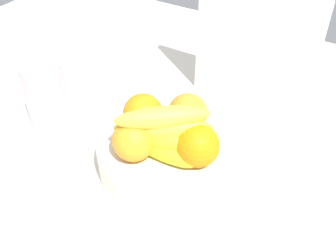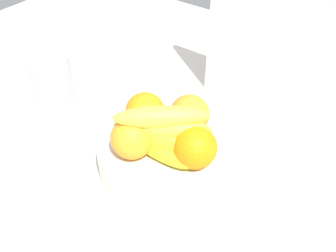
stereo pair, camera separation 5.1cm
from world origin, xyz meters
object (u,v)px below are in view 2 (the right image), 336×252
Objects in this scene: orange_back_left at (195,147)px; banana_bunch at (158,132)px; fruit_bowl at (168,154)px; thermos_tumbler at (55,91)px; orange_front_left at (189,114)px; cutting_board at (266,39)px; orange_front_right at (143,113)px; orange_center at (134,139)px.

banana_bunch reaches higher than orange_back_left.
thermos_tumbler reaches higher than fruit_bowl.
thermos_tumbler is (-35.45, -1.62, -1.72)cm from orange_back_left.
banana_bunch is at bearing -94.41° from orange_front_left.
fruit_bowl is 9.02cm from orange_front_left.
orange_back_left is 31.68cm from cutting_board.
orange_center is (3.35, -6.89, 0.00)cm from orange_front_right.
orange_front_left is 30.70cm from thermos_tumbler.
orange_center is 1.00× the size of orange_back_left.
fruit_bowl is at bearing 165.83° from orange_back_left.
orange_front_right is 1.00× the size of orange_back_left.
banana_bunch is at bearing -0.25° from thermos_tumbler.
fruit_bowl is 3.50× the size of orange_back_left.
banana_bunch reaches higher than orange_front_left.
thermos_tumbler reaches higher than orange_front_right.
banana_bunch is at bearing -165.61° from orange_back_left.
orange_center is 11.21cm from orange_back_left.
fruit_bowl is 3.50× the size of orange_center.
orange_front_right is (-6.21, 0.34, 7.13)cm from fruit_bowl.
fruit_bowl is 28.86cm from thermos_tumbler.
orange_front_right is at bearing 9.84° from thermos_tumbler.
fruit_bowl is at bearing 7.02° from thermos_tumbler.
banana_bunch reaches higher than fruit_bowl.
orange_front_left is 9.12cm from banana_bunch.
cutting_board is (7.87, 35.36, 7.70)cm from orange_center.
thermos_tumbler is at bearing 179.75° from banana_bunch.
orange_back_left is at bearing -49.86° from orange_front_left.
orange_center is 37.03cm from cutting_board.
orange_front_left is at bearing 85.59° from banana_bunch.
banana_bunch is 28.81cm from thermos_tumbler.
orange_back_left is at bearing -14.17° from fruit_bowl.
thermos_tumbler is (-29.34, -8.86, -1.72)cm from orange_front_left.
banana_bunch is 0.51× the size of cutting_board.
orange_front_left is at bearing 77.45° from fruit_bowl.
orange_back_left is (13.52, -2.18, 0.00)cm from orange_front_right.
cutting_board reaches higher than orange_front_left.
fruit_bowl is at bearing 98.05° from banana_bunch.
fruit_bowl is 9.46cm from orange_front_right.
orange_center and orange_back_left have the same top height.
fruit_bowl is at bearing -3.10° from orange_front_right.
thermos_tumbler is (-33.15, -32.27, -9.42)cm from cutting_board.
thermos_tumbler reaches higher than orange_center.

